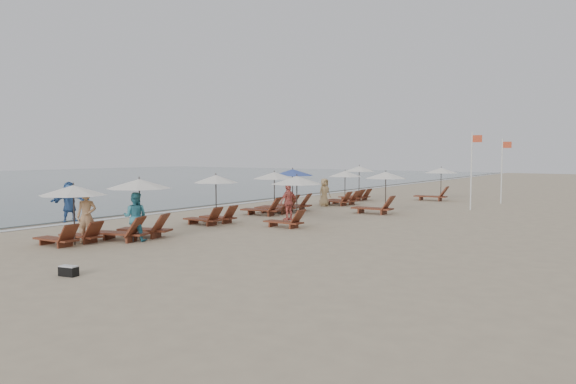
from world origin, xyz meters
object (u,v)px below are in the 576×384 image
Objects in this scene: beachgoer_mid_a at (135,217)px; beachgoer_far_b at (324,192)px; lounger_station_0 at (71,211)px; lounger_station_3 at (270,194)px; beachgoer_near at (87,217)px; lounger_station_1 at (135,209)px; inland_station_2 at (436,182)px; duffel_bag at (69,271)px; lounger_station_4 at (288,192)px; beachgoer_far_a at (289,202)px; inland_station_0 at (292,194)px; waterline_walker at (70,202)px; inland_station_1 at (379,190)px; lounger_station_6 at (357,182)px; lounger_station_2 at (212,200)px; lounger_station_5 at (342,188)px; flag_pole_near at (472,167)px.

beachgoer_far_b is at bearing -117.21° from beachgoer_mid_a.
lounger_station_0 is 11.64m from lounger_station_3.
beachgoer_far_b is at bearing 49.13° from beachgoer_near.
inland_station_2 is at bearing 81.81° from lounger_station_1.
beachgoer_mid_a is 5.76m from duffel_bag.
lounger_station_1 is 11.38m from lounger_station_4.
inland_station_0 is at bearing 49.63° from beachgoer_far_a.
beachgoer_far_a is 3.28× the size of duffel_bag.
beachgoer_near is 1.00× the size of waterline_walker.
inland_station_0 is 9.78m from beachgoer_far_b.
beachgoer_mid_a is at bearing -83.34° from lounger_station_4.
lounger_station_3 is 5.77m from inland_station_1.
lounger_station_2 is at bearing -87.91° from lounger_station_6.
lounger_station_2 is at bearing -161.65° from beachgoer_far_b.
inland_station_1 is at bearing -87.57° from inland_station_2.
beachgoer_near is (0.19, -12.89, -0.15)m from lounger_station_4.
lounger_station_5 is 0.97× the size of inland_station_0.
beachgoer_far_a is at bearing -77.54° from lounger_station_6.
duffel_bag is (0.58, -11.12, -1.33)m from inland_station_0.
waterline_walker is at bearing 146.52° from duffel_bag.
beachgoer_far_b is at bearing 113.01° from inland_station_0.
inland_station_2 is 1.60× the size of beachgoer_mid_a.
lounger_station_5 reaches higher than lounger_station_0.
lounger_station_4 reaches higher than inland_station_2.
lounger_station_0 is at bearing -89.99° from lounger_station_3.
beachgoer_near is at bearing -97.86° from waterline_walker.
inland_station_2 reaches higher than beachgoer_far_a.
waterline_walker is 12.30m from duffel_bag.
inland_station_1 reaches higher than beachgoer_mid_a.
inland_station_0 is 1.50× the size of beachgoer_far_b.
beachgoer_mid_a reaches higher than duffel_bag.
lounger_station_1 is 1.47× the size of waterline_walker.
inland_station_1 is at bearing 74.28° from lounger_station_1.
lounger_station_2 is 18.25m from inland_station_2.
lounger_station_5 is 3.57m from lounger_station_6.
beachgoer_far_b is (-0.19, 10.08, -0.24)m from lounger_station_2.
flag_pole_near is at bearing 81.17° from duffel_bag.
lounger_station_6 is at bearing 21.57° from beachgoer_far_b.
lounger_station_3 is 11.09m from beachgoer_near.
inland_station_0 is 12.58m from flag_pole_near.
lounger_station_1 is 0.97× the size of inland_station_1.
beachgoer_far_b reaches higher than duffel_bag.
lounger_station_2 is 1.26× the size of beachgoer_near.
lounger_station_3 is 2.75m from beachgoer_far_a.
lounger_station_5 is at bearing 88.74° from lounger_station_2.
inland_station_0 is at bearing 63.75° from lounger_station_1.
duffel_bag is (3.96, -21.44, -0.90)m from lounger_station_5.
flag_pole_near is (7.52, 1.52, 1.42)m from lounger_station_5.
beachgoer_far_a is (2.27, -1.55, -0.18)m from lounger_station_3.
lounger_station_6 is at bearing 93.50° from lounger_station_1.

